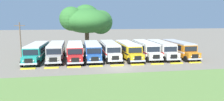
% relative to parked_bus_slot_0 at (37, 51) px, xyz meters
% --- Properties ---
extents(ground_plane, '(220.00, 220.00, 0.00)m').
position_rel_parked_bus_slot_0_xyz_m(ground_plane, '(12.66, -7.67, -1.58)').
color(ground_plane, slate).
extents(foreground_grass_strip, '(80.00, 11.24, 0.01)m').
position_rel_parked_bus_slot_0_xyz_m(foreground_grass_strip, '(12.66, -16.16, -1.58)').
color(foreground_grass_strip, olive).
rests_on(foreground_grass_strip, ground_plane).
extents(parked_bus_slot_0, '(2.87, 10.86, 2.82)m').
position_rel_parked_bus_slot_0_xyz_m(parked_bus_slot_0, '(0.00, 0.00, 0.00)').
color(parked_bus_slot_0, teal).
rests_on(parked_bus_slot_0, ground_plane).
extents(parked_bus_slot_1, '(2.86, 10.86, 2.82)m').
position_rel_parked_bus_slot_0_xyz_m(parked_bus_slot_1, '(3.15, 0.26, 0.00)').
color(parked_bus_slot_1, '#9E9993').
rests_on(parked_bus_slot_1, ground_plane).
extents(parked_bus_slot_2, '(2.84, 10.86, 2.82)m').
position_rel_parked_bus_slot_0_xyz_m(parked_bus_slot_2, '(6.37, -0.41, 0.00)').
color(parked_bus_slot_2, red).
rests_on(parked_bus_slot_2, ground_plane).
extents(parked_bus_slot_3, '(2.69, 10.84, 2.82)m').
position_rel_parked_bus_slot_0_xyz_m(parked_bus_slot_3, '(9.35, -0.18, 0.00)').
color(parked_bus_slot_3, '#23519E').
rests_on(parked_bus_slot_3, ground_plane).
extents(parked_bus_slot_4, '(2.76, 10.85, 2.82)m').
position_rel_parked_bus_slot_0_xyz_m(parked_bus_slot_4, '(12.50, 0.22, 0.00)').
color(parked_bus_slot_4, silver).
rests_on(parked_bus_slot_4, ground_plane).
extents(parked_bus_slot_5, '(3.03, 10.88, 2.82)m').
position_rel_parked_bus_slot_0_xyz_m(parked_bus_slot_5, '(15.69, -0.49, 0.00)').
color(parked_bus_slot_5, yellow).
rests_on(parked_bus_slot_5, ground_plane).
extents(parked_bus_slot_6, '(2.78, 10.85, 2.82)m').
position_rel_parked_bus_slot_0_xyz_m(parked_bus_slot_6, '(19.16, 0.09, 0.00)').
color(parked_bus_slot_6, silver).
rests_on(parked_bus_slot_6, ground_plane).
extents(parked_bus_slot_7, '(2.91, 10.87, 2.82)m').
position_rel_parked_bus_slot_0_xyz_m(parked_bus_slot_7, '(22.06, -0.21, 0.00)').
color(parked_bus_slot_7, silver).
rests_on(parked_bus_slot_7, ground_plane).
extents(parked_bus_slot_8, '(2.71, 10.84, 2.82)m').
position_rel_parked_bus_slot_0_xyz_m(parked_bus_slot_8, '(25.44, -0.46, 0.00)').
color(parked_bus_slot_8, orange).
rests_on(parked_bus_slot_8, ground_plane).
extents(curb_wheelstop_0, '(2.00, 0.36, 0.15)m').
position_rel_parked_bus_slot_0_xyz_m(curb_wheelstop_0, '(-0.08, -6.31, -1.51)').
color(curb_wheelstop_0, yellow).
rests_on(curb_wheelstop_0, ground_plane).
extents(curb_wheelstop_1, '(2.00, 0.36, 0.15)m').
position_rel_parked_bus_slot_0_xyz_m(curb_wheelstop_1, '(3.10, -6.31, -1.51)').
color(curb_wheelstop_1, yellow).
rests_on(curb_wheelstop_1, ground_plane).
extents(curb_wheelstop_2, '(2.00, 0.36, 0.15)m').
position_rel_parked_bus_slot_0_xyz_m(curb_wheelstop_2, '(6.29, -6.31, -1.51)').
color(curb_wheelstop_2, yellow).
rests_on(curb_wheelstop_2, ground_plane).
extents(curb_wheelstop_3, '(2.00, 0.36, 0.15)m').
position_rel_parked_bus_slot_0_xyz_m(curb_wheelstop_3, '(9.47, -6.31, -1.51)').
color(curb_wheelstop_3, yellow).
rests_on(curb_wheelstop_3, ground_plane).
extents(curb_wheelstop_4, '(2.00, 0.36, 0.15)m').
position_rel_parked_bus_slot_0_xyz_m(curb_wheelstop_4, '(12.66, -6.31, -1.51)').
color(curb_wheelstop_4, yellow).
rests_on(curb_wheelstop_4, ground_plane).
extents(curb_wheelstop_5, '(2.00, 0.36, 0.15)m').
position_rel_parked_bus_slot_0_xyz_m(curb_wheelstop_5, '(15.84, -6.31, -1.51)').
color(curb_wheelstop_5, yellow).
rests_on(curb_wheelstop_5, ground_plane).
extents(curb_wheelstop_6, '(2.00, 0.36, 0.15)m').
position_rel_parked_bus_slot_0_xyz_m(curb_wheelstop_6, '(19.03, -6.31, -1.51)').
color(curb_wheelstop_6, yellow).
rests_on(curb_wheelstop_6, ground_plane).
extents(curb_wheelstop_7, '(2.00, 0.36, 0.15)m').
position_rel_parked_bus_slot_0_xyz_m(curb_wheelstop_7, '(22.22, -6.31, -1.51)').
color(curb_wheelstop_7, yellow).
rests_on(curb_wheelstop_7, ground_plane).
extents(curb_wheelstop_8, '(2.00, 0.36, 0.15)m').
position_rel_parked_bus_slot_0_xyz_m(curb_wheelstop_8, '(25.40, -6.31, -1.51)').
color(curb_wheelstop_8, yellow).
rests_on(curb_wheelstop_8, ground_plane).
extents(broad_shade_tree, '(12.34, 11.85, 10.47)m').
position_rel_parked_bus_slot_0_xyz_m(broad_shade_tree, '(9.04, 13.04, 5.07)').
color(broad_shade_tree, brown).
rests_on(broad_shade_tree, ground_plane).
extents(utility_pole, '(1.80, 0.20, 6.43)m').
position_rel_parked_bus_slot_0_xyz_m(utility_pole, '(-3.09, 2.11, 1.87)').
color(utility_pole, brown).
rests_on(utility_pole, ground_plane).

